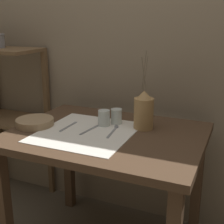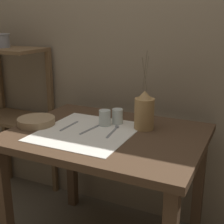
% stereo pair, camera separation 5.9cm
% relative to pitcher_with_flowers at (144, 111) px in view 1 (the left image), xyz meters
% --- Properties ---
extents(stone_wall_back, '(7.00, 0.06, 2.40)m').
position_rel_pitcher_with_flowers_xyz_m(stone_wall_back, '(-0.16, 0.37, 0.31)').
color(stone_wall_back, gray).
rests_on(stone_wall_back, ground_plane).
extents(wooden_table, '(1.05, 0.80, 0.79)m').
position_rel_pitcher_with_flowers_xyz_m(wooden_table, '(-0.16, -0.14, -0.22)').
color(wooden_table, '#4C3523').
rests_on(wooden_table, ground_plane).
extents(wooden_shelf_unit, '(0.54, 0.34, 1.18)m').
position_rel_pitcher_with_flowers_xyz_m(wooden_shelf_unit, '(-1.12, 0.19, -0.06)').
color(wooden_shelf_unit, brown).
rests_on(wooden_shelf_unit, ground_plane).
extents(linen_cloth, '(0.50, 0.54, 0.00)m').
position_rel_pitcher_with_flowers_xyz_m(linen_cloth, '(-0.27, -0.18, -0.10)').
color(linen_cloth, white).
rests_on(linen_cloth, wooden_table).
extents(pitcher_with_flowers, '(0.11, 0.11, 0.44)m').
position_rel_pitcher_with_flowers_xyz_m(pitcher_with_flowers, '(0.00, 0.00, 0.00)').
color(pitcher_with_flowers, '#A87F4C').
rests_on(pitcher_with_flowers, wooden_table).
extents(wooden_bowl, '(0.22, 0.22, 0.04)m').
position_rel_pitcher_with_flowers_xyz_m(wooden_bowl, '(-0.59, -0.21, -0.08)').
color(wooden_bowl, '#9E7F5B').
rests_on(wooden_bowl, wooden_table).
extents(glass_tumbler_near, '(0.07, 0.07, 0.09)m').
position_rel_pitcher_with_flowers_xyz_m(glass_tumbler_near, '(-0.22, -0.05, -0.05)').
color(glass_tumbler_near, silver).
rests_on(glass_tumbler_near, wooden_table).
extents(glass_tumbler_far, '(0.06, 0.06, 0.09)m').
position_rel_pitcher_with_flowers_xyz_m(glass_tumbler_far, '(-0.17, 0.01, -0.06)').
color(glass_tumbler_far, silver).
rests_on(glass_tumbler_far, wooden_table).
extents(knife_center, '(0.01, 0.18, 0.00)m').
position_rel_pitcher_with_flowers_xyz_m(knife_center, '(-0.40, -0.16, -0.10)').
color(knife_center, gray).
rests_on(knife_center, wooden_table).
extents(fork_outer, '(0.04, 0.18, 0.00)m').
position_rel_pitcher_with_flowers_xyz_m(fork_outer, '(-0.26, -0.16, -0.10)').
color(fork_outer, gray).
rests_on(fork_outer, wooden_table).
extents(spoon_outer, '(0.04, 0.19, 0.02)m').
position_rel_pitcher_with_flowers_xyz_m(spoon_outer, '(-0.14, -0.09, -0.10)').
color(spoon_outer, gray).
rests_on(spoon_outer, wooden_table).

